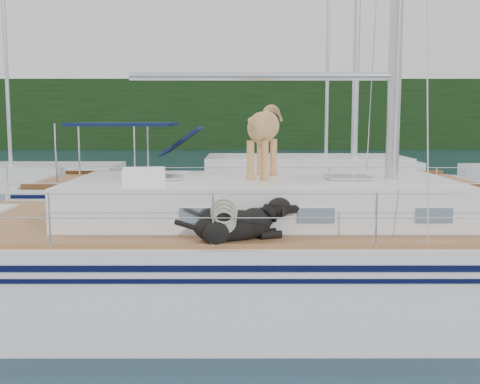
{
  "coord_description": "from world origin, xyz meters",
  "views": [
    {
      "loc": [
        0.49,
        -8.28,
        2.64
      ],
      "look_at": [
        0.5,
        0.2,
        1.6
      ],
      "focal_mm": 45.0,
      "sensor_mm": 36.0,
      "label": 1
    }
  ],
  "objects": [
    {
      "name": "main_sailboat",
      "position": [
        0.1,
        -0.0,
        0.68
      ],
      "size": [
        12.0,
        3.83,
        14.01
      ],
      "color": "white",
      "rests_on": "ground"
    },
    {
      "name": "shore_bank",
      "position": [
        0.0,
        46.2,
        0.6
      ],
      "size": [
        92.0,
        1.0,
        1.2
      ],
      "primitive_type": "cube",
      "color": "#595147",
      "rests_on": "ground"
    },
    {
      "name": "ground",
      "position": [
        0.0,
        0.0,
        0.0
      ],
      "size": [
        120.0,
        120.0,
        0.0
      ],
      "primitive_type": "plane",
      "color": "black",
      "rests_on": "ground"
    },
    {
      "name": "bg_boat_west",
      "position": [
        -8.0,
        14.0,
        0.45
      ],
      "size": [
        8.0,
        3.0,
        11.65
      ],
      "color": "white",
      "rests_on": "ground"
    },
    {
      "name": "neighbor_sailboat",
      "position": [
        1.01,
        6.43,
        0.63
      ],
      "size": [
        11.0,
        3.5,
        13.3
      ],
      "color": "white",
      "rests_on": "ground"
    },
    {
      "name": "tree_line",
      "position": [
        0.0,
        45.0,
        3.0
      ],
      "size": [
        90.0,
        3.0,
        6.0
      ],
      "primitive_type": "cube",
      "color": "black",
      "rests_on": "ground"
    },
    {
      "name": "bg_boat_center",
      "position": [
        4.0,
        16.0,
        0.45
      ],
      "size": [
        7.2,
        3.0,
        11.65
      ],
      "color": "white",
      "rests_on": "ground"
    }
  ]
}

